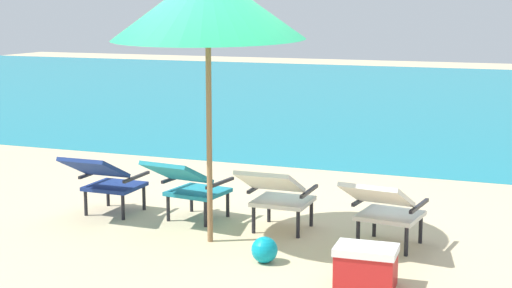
# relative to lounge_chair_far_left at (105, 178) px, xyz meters

# --- Properties ---
(ground_plane) EXTENTS (40.00, 40.00, 0.00)m
(ground_plane) POSITION_rel_lounge_chair_far_left_xyz_m (1.41, 3.95, -0.40)
(ground_plane) COLOR #CCB78E
(ocean_band) EXTENTS (40.00, 18.00, 0.01)m
(ocean_band) POSITION_rel_lounge_chair_far_left_xyz_m (1.41, 12.02, -0.40)
(ocean_band) COLOR teal
(ocean_band) RESTS_ON ground_plane
(lounge_chair_far_left) EXTENTS (0.55, 0.88, 0.68)m
(lounge_chair_far_left) POSITION_rel_lounge_chair_far_left_xyz_m (0.00, 0.00, 0.00)
(lounge_chair_far_left) COLOR navy
(lounge_chair_far_left) RESTS_ON ground_plane
(lounge_chair_near_left) EXTENTS (0.64, 0.93, 0.68)m
(lounge_chair_near_left) POSITION_rel_lounge_chair_far_left_xyz_m (0.89, 0.10, 0.00)
(lounge_chair_near_left) COLOR teal
(lounge_chair_near_left) RESTS_ON ground_plane
(lounge_chair_near_right) EXTENTS (0.55, 0.88, 0.68)m
(lounge_chair_near_right) POSITION_rel_lounge_chair_far_left_xyz_m (1.83, 0.05, 0.00)
(lounge_chair_near_right) COLOR silver
(lounge_chair_near_right) RESTS_ON ground_plane
(lounge_chair_far_right) EXTENTS (0.64, 0.93, 0.68)m
(lounge_chair_far_right) POSITION_rel_lounge_chair_far_left_xyz_m (2.87, -0.09, 0.00)
(lounge_chair_far_right) COLOR silver
(lounge_chair_far_right) RESTS_ON ground_plane
(beach_umbrella_center) EXTENTS (1.96, 1.98, 2.47)m
(beach_umbrella_center) POSITION_rel_lounge_chair_far_left_xyz_m (1.34, -0.38, 1.73)
(beach_umbrella_center) COLOR olive
(beach_umbrella_center) RESTS_ON ground_plane
(beach_ball) EXTENTS (0.22, 0.22, 0.22)m
(beach_ball) POSITION_rel_lounge_chair_far_left_xyz_m (2.01, -0.76, -0.29)
(beach_ball) COLOR #0A93AD
(beach_ball) RESTS_ON ground_plane
(cooler_box) EXTENTS (0.49, 0.35, 0.32)m
(cooler_box) POSITION_rel_lounge_chair_far_left_xyz_m (2.93, -1.00, -0.24)
(cooler_box) COLOR red
(cooler_box) RESTS_ON ground_plane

